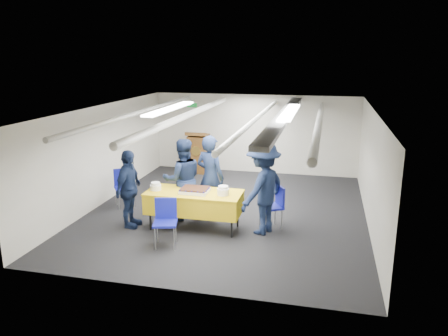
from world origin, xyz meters
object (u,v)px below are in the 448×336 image
(chair_right, at_px, (275,203))
(sailor_d, at_px, (263,188))
(podium, at_px, (198,152))
(chair_left, at_px, (124,184))
(sailor_a, at_px, (210,177))
(sheet_cake, at_px, (195,190))
(sailor_c, at_px, (129,189))
(sailor_b, at_px, (183,179))
(chair_near, at_px, (166,217))
(serving_table, at_px, (194,202))

(chair_right, bearing_deg, sailor_d, -123.89)
(podium, xyz_separation_m, chair_left, (-0.83, -3.24, -0.08))
(sailor_a, bearing_deg, sheet_cake, 99.58)
(podium, bearing_deg, chair_right, -53.95)
(podium, distance_m, chair_left, 3.34)
(chair_left, xyz_separation_m, sailor_a, (2.14, -0.25, 0.37))
(podium, height_order, chair_left, podium)
(podium, bearing_deg, sailor_c, -91.81)
(sheet_cake, distance_m, podium, 4.37)
(sailor_b, relative_size, sailor_d, 0.95)
(podium, xyz_separation_m, chair_right, (2.73, -3.75, -0.08))
(chair_near, relative_size, sailor_c, 0.55)
(serving_table, bearing_deg, sheet_cake, -46.76)
(podium, relative_size, chair_right, 1.44)
(chair_near, relative_size, sailor_a, 0.48)
(chair_left, bearing_deg, sailor_c, -59.06)
(chair_right, distance_m, sailor_c, 2.95)
(chair_right, distance_m, sailor_a, 1.49)
(sailor_c, bearing_deg, serving_table, -79.71)
(serving_table, bearing_deg, sailor_a, 77.64)
(podium, height_order, sailor_b, sailor_b)
(sailor_b, distance_m, sailor_d, 1.80)
(sailor_d, bearing_deg, podium, -121.09)
(sheet_cake, bearing_deg, chair_left, 154.42)
(chair_near, bearing_deg, chair_left, 133.53)
(sailor_a, bearing_deg, serving_table, 97.24)
(serving_table, relative_size, sailor_a, 1.06)
(chair_near, height_order, sailor_d, sailor_d)
(serving_table, distance_m, sheet_cake, 0.26)
(chair_near, bearing_deg, sailor_d, 30.58)
(sailor_b, height_order, sailor_d, sailor_d)
(chair_near, distance_m, sailor_b, 1.39)
(sheet_cake, bearing_deg, sailor_d, 6.00)
(sheet_cake, bearing_deg, sailor_b, 129.52)
(serving_table, distance_m, sailor_d, 1.41)
(chair_right, relative_size, sailor_b, 0.50)
(sailor_c, bearing_deg, sheet_cake, -80.97)
(chair_right, relative_size, sailor_c, 0.55)
(sheet_cake, height_order, podium, podium)
(sailor_c, xyz_separation_m, sailor_d, (2.67, 0.32, 0.11))
(sheet_cake, distance_m, sailor_b, 0.67)
(sailor_b, bearing_deg, chair_near, 68.12)
(sheet_cake, xyz_separation_m, chair_near, (-0.31, -0.83, -0.29))
(serving_table, relative_size, sailor_d, 1.05)
(sailor_b, bearing_deg, podium, -104.96)
(sailor_a, bearing_deg, podium, -49.75)
(sheet_cake, relative_size, chair_left, 0.64)
(podium, relative_size, sailor_d, 0.69)
(serving_table, distance_m, podium, 4.33)
(sailor_a, relative_size, sailor_c, 1.13)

